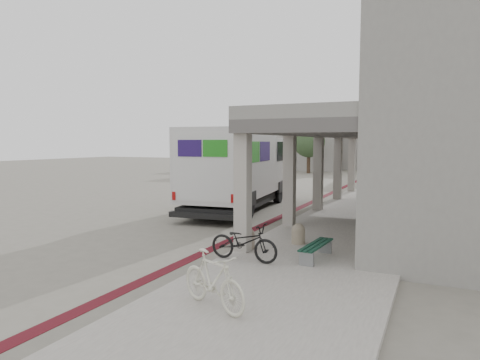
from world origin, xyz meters
The scene contains 15 objects.
ground centered at (0.00, 0.00, 0.00)m, with size 120.00×120.00×0.00m, color #6C675C.
bike_lane_stripe centered at (1.00, 2.00, 0.01)m, with size 0.35×40.00×0.01m, color #531019.
sidewalk centered at (4.00, 0.00, 0.06)m, with size 4.40×28.00×0.12m, color gray.
transit_building centered at (6.83, 4.50, 3.40)m, with size 7.60×17.00×7.00m.
distant_backdrop centered at (-2.84, 35.89, 2.70)m, with size 28.00×10.00×6.50m.
tree_left centered at (-5.00, 28.00, 3.18)m, with size 3.20×3.20×4.80m.
tree_mid centered at (2.00, 30.00, 3.18)m, with size 3.20×3.20×4.80m.
tree_right centered at (10.00, 29.00, 3.18)m, with size 3.20×3.20×4.80m.
fedex_truck centered at (-1.42, 3.65, 1.95)m, with size 3.55×8.82×3.66m.
bench centered at (4.14, -3.46, 0.40)m, with size 0.50×1.70×0.39m.
bollard_near centered at (2.10, -3.14, 0.41)m, with size 0.38×0.38×0.57m.
bollard_far centered at (3.22, -2.02, 0.42)m, with size 0.40×0.40×0.59m.
utility_cabinet centered at (5.00, 2.12, 0.61)m, with size 0.44×0.58×0.97m, color slate.
bicycle_black centered at (2.53, -4.37, 0.60)m, with size 0.64×1.82×0.96m, color black.
bicycle_cream centered at (3.32, -7.43, 0.64)m, with size 0.49×1.72×1.03m, color beige.
Camera 1 is at (6.88, -13.96, 3.08)m, focal length 32.00 mm.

